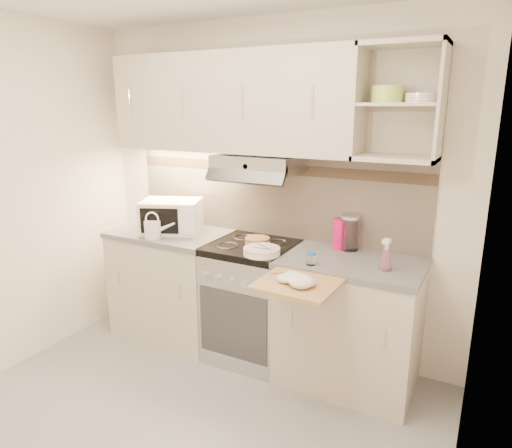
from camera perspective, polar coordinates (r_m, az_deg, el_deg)
name	(u,v)px	position (r m, az deg, el deg)	size (l,w,h in m)	color
ground	(162,443)	(2.96, -11.68, -25.26)	(3.00, 3.00, 0.00)	gray
room_shell	(189,153)	(2.58, -8.32, 8.73)	(3.04, 2.84, 2.52)	white
base_cabinet_left	(173,285)	(3.89, -10.30, -7.56)	(0.90, 0.60, 0.86)	beige
worktop_left	(171,233)	(3.74, -10.62, -1.17)	(0.92, 0.62, 0.04)	slate
base_cabinet_right	(349,325)	(3.25, 11.54, -12.26)	(0.90, 0.60, 0.86)	beige
worktop_right	(352,263)	(3.08, 11.96, -4.76)	(0.92, 0.62, 0.04)	slate
electric_range	(252,301)	(3.50, -0.45, -9.57)	(0.60, 0.60, 0.90)	#B7B7BC
microwave	(171,216)	(3.70, -10.56, 0.99)	(0.55, 0.48, 0.26)	white
watering_can	(154,229)	(3.55, -12.68, -0.59)	(0.24, 0.14, 0.21)	white
plate_stack	(262,251)	(3.10, 0.72, -3.40)	(0.25, 0.25, 0.05)	white
bread_loaf	(257,241)	(3.34, 0.17, -2.09)	(0.18, 0.18, 0.05)	#A06A40
pink_pitcher	(341,234)	(3.26, 10.55, -1.22)	(0.11, 0.11, 0.21)	#DB0B5C
glass_jar	(350,233)	(3.24, 11.64, -1.05)	(0.13, 0.13, 0.25)	silver
spice_jar	(311,258)	(2.92, 6.85, -4.28)	(0.06, 0.06, 0.09)	white
spray_bottle	(386,257)	(2.91, 15.95, -3.98)	(0.08, 0.08, 0.21)	pink
cutting_board	(298,284)	(2.69, 5.24, -7.53)	(0.45, 0.41, 0.02)	tan
dish_towel	(296,277)	(2.67, 4.99, -6.56)	(0.29, 0.24, 0.08)	white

